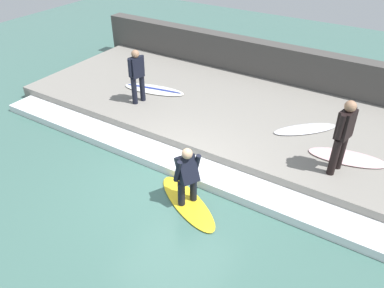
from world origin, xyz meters
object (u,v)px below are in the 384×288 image
surfboard_riding (188,202)px  surfboard_spare (305,129)px  surfer_riding (187,174)px  surfboard_waiting_far (347,157)px  surfer_waiting_near (137,74)px  surfer_waiting_far (343,133)px  surfboard_waiting_near (154,89)px

surfboard_riding → surfboard_spare: 3.64m
surfer_riding → surfboard_waiting_far: surfer_riding is taller
surfboard_riding → surfer_waiting_near: bearing=52.4°
surfer_riding → surfer_waiting_near: (2.42, 3.14, 0.45)m
surfer_riding → surfer_waiting_far: size_ratio=0.79×
surfer_waiting_near → surfboard_waiting_far: (0.30, -5.56, -0.81)m
surfboard_riding → surfer_waiting_near: size_ratio=1.29×
surfboard_waiting_near → surfer_waiting_far: size_ratio=1.20×
surfer_waiting_far → surfboard_spare: surfer_waiting_far is taller
surfer_waiting_near → surfer_waiting_far: bearing=-92.9°
surfboard_waiting_near → surfboard_spare: size_ratio=1.33×
surfboard_riding → surfboard_waiting_far: surfboard_waiting_far is taller
surfboard_waiting_near → surfboard_waiting_far: bearing=-94.9°
surfboard_waiting_near → surfboard_spare: (0.19, -4.49, -0.00)m
surfboard_riding → surfboard_waiting_far: 3.66m
surfer_waiting_near → surfboard_waiting_near: (0.79, 0.09, -0.81)m
surfer_riding → surfer_waiting_far: (2.14, -2.28, 0.53)m
surfer_riding → surfboard_spare: bearing=-20.5°
surfer_riding → surfer_waiting_far: surfer_waiting_far is taller
surfer_riding → surfboard_waiting_near: size_ratio=0.65×
surfboard_waiting_near → surfer_waiting_far: surfer_waiting_far is taller
surfer_waiting_near → surfer_waiting_far: size_ratio=0.91×
surfer_waiting_near → surfboard_waiting_far: surfer_waiting_near is taller
surfer_riding → surfboard_waiting_near: (3.21, 3.22, -0.36)m
surfer_waiting_far → surfboard_waiting_far: bearing=-13.7°
surfboard_riding → surfboard_waiting_near: bearing=45.2°
surfboard_waiting_far → surfboard_waiting_near: bearing=85.1°
surfboard_waiting_near → surfboard_waiting_far: surfboard_waiting_near is taller
surfer_waiting_near → surfer_riding: bearing=-127.6°
surfboard_riding → surfboard_waiting_near: size_ratio=0.98×
surfer_riding → surfboard_waiting_far: 3.66m
surfer_waiting_near → surfboard_spare: bearing=-77.5°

